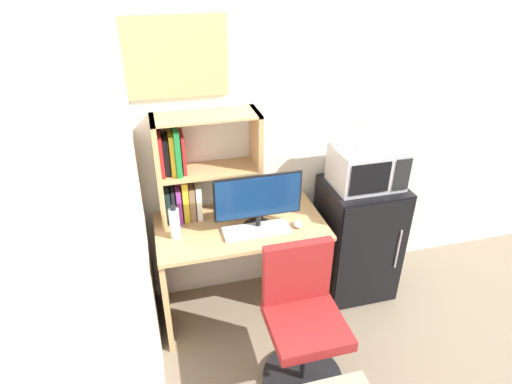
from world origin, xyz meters
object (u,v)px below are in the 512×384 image
object	(u,v)px
keyboard	(257,230)
mini_fridge	(357,239)
water_bottle	(175,223)
desk_fan	(368,128)
microwave	(367,167)
monitor	(258,200)
wall_corkboard	(174,57)
hutch_bookshelf	(194,171)
computer_mouse	(298,224)
desk_chair	(302,327)

from	to	relation	value
keyboard	mini_fridge	xyz separation A→B (m)	(0.82, 0.13, -0.31)
water_bottle	desk_fan	size ratio (longest dim) A/B	0.90
microwave	desk_fan	world-z (taller)	desk_fan
monitor	wall_corkboard	bearing A→B (deg)	139.57
wall_corkboard	hutch_bookshelf	bearing A→B (deg)	-64.37
mini_fridge	computer_mouse	bearing A→B (deg)	-164.79
keyboard	desk_fan	distance (m)	0.99
computer_mouse	mini_fridge	bearing A→B (deg)	15.21
microwave	hutch_bookshelf	bearing A→B (deg)	172.48
hutch_bookshelf	computer_mouse	xyz separation A→B (m)	(0.63, -0.31, -0.33)
keyboard	desk_chair	xyz separation A→B (m)	(0.14, -0.54, -0.36)
hutch_bookshelf	desk_chair	distance (m)	1.19
keyboard	wall_corkboard	xyz separation A→B (m)	(-0.40, 0.40, 1.04)
monitor	desk_chair	world-z (taller)	monitor
monitor	microwave	bearing A→B (deg)	6.90
mini_fridge	desk_chair	distance (m)	0.96
desk_chair	water_bottle	bearing A→B (deg)	137.15
keyboard	computer_mouse	bearing A→B (deg)	-2.62
desk_chair	microwave	bearing A→B (deg)	44.76
desk_fan	water_bottle	bearing A→B (deg)	-177.28
microwave	desk_fan	bearing A→B (deg)	-171.36
microwave	wall_corkboard	bearing A→B (deg)	167.88
monitor	keyboard	distance (m)	0.21
wall_corkboard	keyboard	bearing A→B (deg)	-44.93
monitor	keyboard	size ratio (longest dim) A/B	1.32
desk_fan	wall_corkboard	bearing A→B (deg)	167.28
hutch_bookshelf	computer_mouse	distance (m)	0.77
microwave	desk_chair	world-z (taller)	microwave
keyboard	mini_fridge	world-z (taller)	mini_fridge
water_bottle	wall_corkboard	world-z (taller)	wall_corkboard
computer_mouse	microwave	distance (m)	0.63
hutch_bookshelf	desk_fan	xyz separation A→B (m)	(1.14, -0.16, 0.25)
monitor	desk_chair	bearing A→B (deg)	-78.19
monitor	mini_fridge	world-z (taller)	monitor
water_bottle	desk_chair	world-z (taller)	water_bottle
computer_mouse	desk_chair	xyz separation A→B (m)	(-0.14, -0.52, -0.37)
desk_fan	monitor	bearing A→B (deg)	-173.18
hutch_bookshelf	desk_fan	distance (m)	1.17
microwave	monitor	bearing A→B (deg)	-173.10
microwave	desk_fan	distance (m)	0.29
hutch_bookshelf	computer_mouse	size ratio (longest dim) A/B	8.33
keyboard	desk_chair	distance (m)	0.66
microwave	desk_chair	size ratio (longest dim) A/B	0.51
water_bottle	microwave	world-z (taller)	microwave
hutch_bookshelf	computer_mouse	world-z (taller)	hutch_bookshelf
desk_fan	computer_mouse	bearing A→B (deg)	-164.03
water_bottle	desk_fan	xyz separation A→B (m)	(1.30, 0.06, 0.48)
wall_corkboard	desk_chair	bearing A→B (deg)	-59.93
microwave	wall_corkboard	distance (m)	1.46
desk_fan	wall_corkboard	size ratio (longest dim) A/B	0.39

